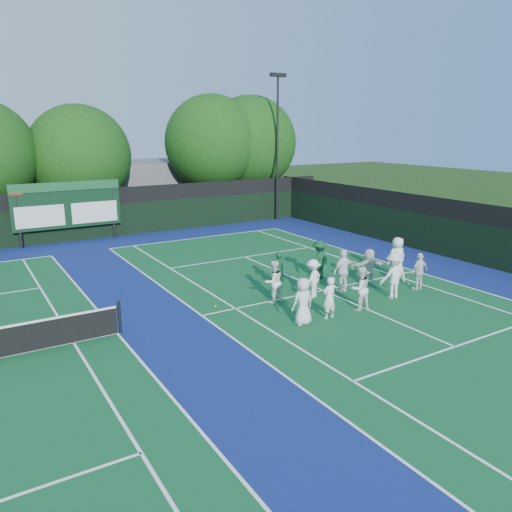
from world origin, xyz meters
TOP-DOWN VIEW (x-y plane):
  - ground at (0.00, 0.00)m, footprint 120.00×120.00m
  - court_apron at (-6.00, 1.00)m, footprint 34.00×32.00m
  - near_court at (0.00, 1.00)m, footprint 11.05×23.85m
  - back_fence at (-6.00, 16.00)m, footprint 34.00×0.08m
  - divider_fence_right at (9.00, 1.00)m, footprint 0.08×32.00m
  - scoreboard at (-7.01, 15.59)m, footprint 6.00×0.21m
  - clubhouse at (-2.00, 24.00)m, footprint 18.00×6.00m
  - light_pole_right at (7.50, 15.70)m, footprint 1.20×0.30m
  - tree_c at (-5.10, 19.58)m, footprint 6.55×6.55m
  - tree_d at (4.42, 19.58)m, footprint 6.92×6.92m
  - tree_e at (7.65, 19.58)m, footprint 7.11×7.11m
  - tennis_ball_0 at (-1.53, 0.59)m, footprint 0.07×0.07m
  - tennis_ball_1 at (3.57, 3.70)m, footprint 0.07×0.07m
  - tennis_ball_2 at (3.68, -0.27)m, footprint 0.07×0.07m
  - tennis_ball_3 at (-4.65, 1.56)m, footprint 0.07×0.07m
  - tennis_ball_4 at (0.76, 1.10)m, footprint 0.07×0.07m
  - tennis_ball_5 at (4.49, -0.19)m, footprint 0.07×0.07m
  - player_front_0 at (-2.87, -1.49)m, footprint 0.81×0.53m
  - player_front_1 at (-1.76, -1.52)m, footprint 0.58×0.41m
  - player_front_2 at (-0.25, -1.42)m, footprint 0.84×0.68m
  - player_front_3 at (1.79, -1.11)m, footprint 1.27×0.85m
  - player_front_4 at (3.44, -0.95)m, footprint 0.93×0.41m
  - player_back_0 at (-2.52, 0.87)m, footprint 0.82×0.65m
  - player_back_1 at (-0.88, 0.56)m, footprint 1.14×0.91m
  - player_back_2 at (0.59, 0.46)m, footprint 1.07×0.51m
  - player_back_3 at (2.17, 0.66)m, footprint 1.53×0.93m
  - player_back_4 at (4.06, 0.85)m, footprint 0.94×0.67m
  - coach_left at (-1.36, 2.29)m, footprint 0.61×0.45m
  - coach_right at (0.88, 2.37)m, footprint 1.23×0.86m

SIDE VIEW (x-z plane):
  - ground at x=0.00m, z-range 0.00..0.00m
  - court_apron at x=-6.00m, z-range 0.00..0.01m
  - near_court at x=0.00m, z-range 0.01..0.01m
  - tennis_ball_0 at x=-1.53m, z-range 0.00..0.07m
  - tennis_ball_1 at x=3.57m, z-range 0.00..0.07m
  - tennis_ball_2 at x=3.68m, z-range 0.00..0.07m
  - tennis_ball_3 at x=-4.65m, z-range 0.00..0.07m
  - tennis_ball_4 at x=0.76m, z-range 0.00..0.07m
  - tennis_ball_5 at x=4.49m, z-range 0.00..0.07m
  - player_front_1 at x=-1.76m, z-range 0.00..1.51m
  - player_back_1 at x=-0.88m, z-range 0.00..1.55m
  - coach_left at x=-1.36m, z-range 0.00..1.55m
  - player_front_4 at x=3.44m, z-range 0.00..1.57m
  - player_back_3 at x=2.17m, z-range 0.00..1.58m
  - player_front_2 at x=-0.25m, z-range 0.00..1.63m
  - player_front_0 at x=-2.87m, z-range 0.00..1.64m
  - player_back_0 at x=-2.52m, z-range 0.00..1.65m
  - coach_right at x=0.88m, z-range 0.00..1.75m
  - player_back_2 at x=0.59m, z-range 0.00..1.78m
  - player_back_4 at x=4.06m, z-range 0.00..1.81m
  - player_front_3 at x=1.79m, z-range 0.00..1.82m
  - back_fence at x=-6.00m, z-range -0.14..2.86m
  - divider_fence_right at x=9.00m, z-range -0.14..2.86m
  - clubhouse at x=-2.00m, z-range 0.00..4.00m
  - scoreboard at x=-7.01m, z-range 0.42..3.97m
  - tree_c at x=-5.10m, z-range 0.56..8.56m
  - tree_e at x=7.65m, z-range 0.73..9.66m
  - tree_d at x=4.42m, z-range 0.82..9.73m
  - light_pole_right at x=7.50m, z-range 1.24..11.36m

